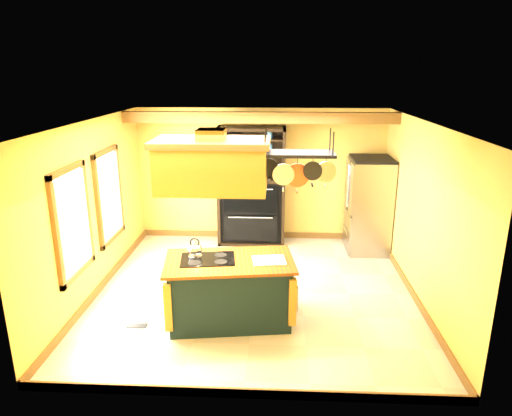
# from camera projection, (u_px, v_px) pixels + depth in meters

# --- Properties ---
(floor) EXTENTS (5.00, 5.00, 0.00)m
(floor) POSITION_uv_depth(u_px,v_px,m) (255.00, 291.00, 7.33)
(floor) COLOR beige
(floor) RESTS_ON ground
(ceiling) EXTENTS (5.00, 5.00, 0.00)m
(ceiling) POSITION_uv_depth(u_px,v_px,m) (255.00, 122.00, 6.54)
(ceiling) COLOR white
(ceiling) RESTS_ON wall_back
(wall_back) EXTENTS (5.00, 0.02, 2.70)m
(wall_back) POSITION_uv_depth(u_px,v_px,m) (261.00, 175.00, 9.32)
(wall_back) COLOR #DAA650
(wall_back) RESTS_ON floor
(wall_front) EXTENTS (5.00, 0.02, 2.70)m
(wall_front) POSITION_uv_depth(u_px,v_px,m) (242.00, 286.00, 4.55)
(wall_front) COLOR #DAA650
(wall_front) RESTS_ON floor
(wall_left) EXTENTS (0.02, 5.00, 2.70)m
(wall_left) POSITION_uv_depth(u_px,v_px,m) (94.00, 209.00, 7.05)
(wall_left) COLOR #DAA650
(wall_left) RESTS_ON floor
(wall_right) EXTENTS (0.02, 5.00, 2.70)m
(wall_right) POSITION_uv_depth(u_px,v_px,m) (421.00, 214.00, 6.82)
(wall_right) COLOR #DAA650
(wall_right) RESTS_ON floor
(ceiling_beam) EXTENTS (5.00, 0.15, 0.20)m
(ceiling_beam) POSITION_uv_depth(u_px,v_px,m) (260.00, 118.00, 8.20)
(ceiling_beam) COLOR brown
(ceiling_beam) RESTS_ON ceiling
(window_near) EXTENTS (0.06, 1.06, 1.56)m
(window_near) POSITION_uv_depth(u_px,v_px,m) (73.00, 222.00, 6.27)
(window_near) COLOR brown
(window_near) RESTS_ON wall_left
(window_far) EXTENTS (0.06, 1.06, 1.56)m
(window_far) POSITION_uv_depth(u_px,v_px,m) (109.00, 196.00, 7.61)
(window_far) COLOR brown
(window_far) RESTS_ON wall_left
(kitchen_island) EXTENTS (1.87, 1.20, 1.11)m
(kitchen_island) POSITION_uv_depth(u_px,v_px,m) (230.00, 290.00, 6.36)
(kitchen_island) COLOR black
(kitchen_island) RESTS_ON floor
(range_hood) EXTENTS (1.49, 0.84, 0.80)m
(range_hood) POSITION_uv_depth(u_px,v_px,m) (212.00, 164.00, 5.85)
(range_hood) COLOR #C58931
(range_hood) RESTS_ON ceiling
(pot_rack) EXTENTS (0.99, 0.46, 0.76)m
(pot_rack) POSITION_uv_depth(u_px,v_px,m) (298.00, 162.00, 5.80)
(pot_rack) COLOR black
(pot_rack) RESTS_ON ceiling
(refrigerator) EXTENTS (0.78, 0.92, 1.80)m
(refrigerator) POSITION_uv_depth(u_px,v_px,m) (368.00, 207.00, 8.79)
(refrigerator) COLOR #919399
(refrigerator) RESTS_ON floor
(hutch) EXTENTS (1.34, 0.61, 2.36)m
(hutch) POSITION_uv_depth(u_px,v_px,m) (252.00, 199.00, 9.22)
(hutch) COLOR black
(hutch) RESTS_ON floor
(floor_register) EXTENTS (0.28, 0.13, 0.01)m
(floor_register) POSITION_uv_depth(u_px,v_px,m) (137.00, 326.00, 6.34)
(floor_register) COLOR black
(floor_register) RESTS_ON floor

